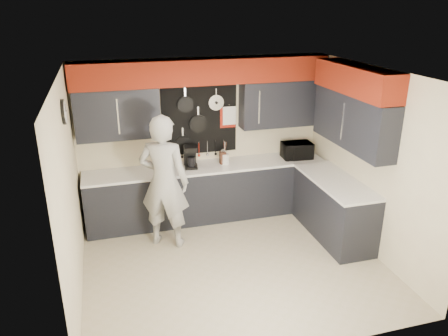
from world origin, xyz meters
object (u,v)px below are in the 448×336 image
object	(u,v)px
microwave	(297,150)
coffee_maker	(191,156)
knife_block	(223,158)
utensil_crock	(225,159)
person	(164,182)

from	to	relation	value
microwave	coffee_maker	xyz separation A→B (m)	(-1.80, 0.07, 0.05)
knife_block	coffee_maker	bearing A→B (deg)	179.27
utensil_crock	person	size ratio (longest dim) A/B	0.08
coffee_maker	person	world-z (taller)	person
coffee_maker	person	xyz separation A→B (m)	(-0.52, -0.66, -0.12)
knife_block	utensil_crock	bearing A→B (deg)	-12.11
person	microwave	bearing A→B (deg)	-139.18
microwave	person	size ratio (longest dim) A/B	0.25
knife_block	coffee_maker	size ratio (longest dim) A/B	0.56
utensil_crock	person	bearing A→B (deg)	-148.71
coffee_maker	person	bearing A→B (deg)	-119.03
knife_block	utensil_crock	size ratio (longest dim) A/B	1.20
microwave	coffee_maker	world-z (taller)	coffee_maker
knife_block	coffee_maker	world-z (taller)	coffee_maker
microwave	utensil_crock	size ratio (longest dim) A/B	2.92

